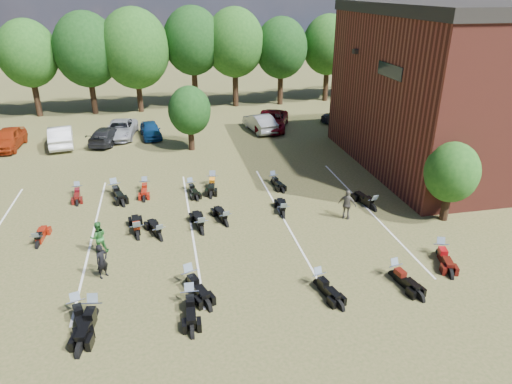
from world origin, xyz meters
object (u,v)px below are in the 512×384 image
object	(u,v)px
motorcycle_0	(95,318)
motorcycle_3	(190,305)
car_4	(151,130)
person_green	(98,237)
person_grey	(347,205)
person_black	(102,261)
car_0	(8,139)
motorcycle_14	(79,195)
motorcycle_7	(38,246)

from	to	relation	value
motorcycle_0	motorcycle_3	world-z (taller)	motorcycle_0
car_4	motorcycle_3	distance (m)	23.01
person_green	person_grey	xyz separation A→B (m)	(12.78, 0.85, 0.05)
person_grey	motorcycle_3	distance (m)	10.60
person_black	person_grey	size ratio (longest dim) A/B	0.93
car_0	motorcycle_3	distance (m)	25.50
car_4	motorcycle_0	size ratio (longest dim) A/B	1.52
motorcycle_0	person_green	bearing A→B (deg)	102.12
motorcycle_3	motorcycle_14	distance (m)	13.37
person_black	motorcycle_0	bearing A→B (deg)	-135.99
motorcycle_0	person_grey	bearing A→B (deg)	33.85
motorcycle_3	person_grey	bearing A→B (deg)	34.46
person_black	person_green	size ratio (longest dim) A/B	0.99
car_4	motorcycle_3	size ratio (longest dim) A/B	1.62
motorcycle_7	motorcycle_14	xyz separation A→B (m)	(1.04, 5.98, 0.00)
person_black	person_grey	world-z (taller)	person_grey
person_grey	motorcycle_3	bearing A→B (deg)	71.31
person_green	person_black	bearing A→B (deg)	88.05
car_4	motorcycle_3	bearing A→B (deg)	-93.04
motorcycle_7	motorcycle_0	bearing A→B (deg)	121.76
motorcycle_3	motorcycle_7	xyz separation A→B (m)	(-6.94, 6.02, 0.00)
car_4	person_green	xyz separation A→B (m)	(-2.32, -18.08, 0.15)
car_0	car_4	size ratio (longest dim) A/B	1.20
person_grey	motorcycle_7	distance (m)	15.85
car_4	motorcycle_14	size ratio (longest dim) A/B	1.86
person_black	motorcycle_0	distance (m)	2.86
car_0	person_green	xyz separation A→B (m)	(8.52, -17.39, 0.01)
person_green	motorcycle_3	world-z (taller)	person_green
person_black	person_grey	xyz separation A→B (m)	(12.42, 3.01, 0.06)
motorcycle_0	motorcycle_3	distance (m)	3.65
person_green	person_grey	size ratio (longest dim) A/B	0.95
person_black	motorcycle_3	xyz separation A→B (m)	(3.54, -2.71, -0.79)
car_0	car_4	xyz separation A→B (m)	(10.83, 0.69, -0.13)
car_0	person_grey	bearing A→B (deg)	-35.16
motorcycle_7	motorcycle_14	world-z (taller)	motorcycle_14
person_black	motorcycle_14	bearing A→B (deg)	60.56
person_green	motorcycle_7	world-z (taller)	person_green
person_black	motorcycle_3	distance (m)	4.53
car_4	motorcycle_0	world-z (taller)	car_4
person_black	motorcycle_3	bearing A→B (deg)	-81.18
car_0	person_black	distance (m)	21.47
person_grey	motorcycle_3	size ratio (longest dim) A/B	0.72
car_4	person_grey	xyz separation A→B (m)	(10.46, -17.23, 0.19)
person_grey	motorcycle_3	world-z (taller)	person_grey
car_4	person_grey	world-z (taller)	person_grey
motorcycle_3	motorcycle_0	bearing A→B (deg)	-177.73
car_0	person_black	world-z (taller)	person_black
car_0	motorcycle_3	xyz separation A→B (m)	(12.42, -22.26, -0.78)
car_4	person_green	bearing A→B (deg)	-104.29
car_4	person_black	distance (m)	20.33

